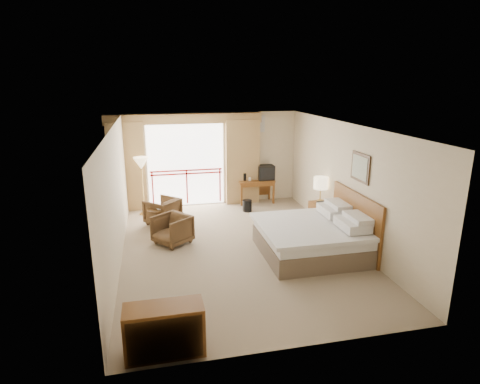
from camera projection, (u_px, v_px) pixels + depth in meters
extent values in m
plane|color=gray|center=(238.00, 248.00, 8.89)|extent=(7.00, 7.00, 0.00)
plane|color=white|center=(238.00, 126.00, 8.16)|extent=(7.00, 7.00, 0.00)
plane|color=beige|center=(213.00, 159.00, 11.81)|extent=(5.00, 0.00, 5.00)
plane|color=beige|center=(295.00, 260.00, 5.24)|extent=(5.00, 0.00, 5.00)
plane|color=beige|center=(116.00, 197.00, 8.00)|extent=(0.00, 7.00, 7.00)
plane|color=beige|center=(346.00, 183.00, 9.05)|extent=(0.00, 7.00, 7.00)
plane|color=white|center=(186.00, 165.00, 11.67)|extent=(2.40, 0.00, 2.40)
cube|color=#A6130E|center=(186.00, 174.00, 11.72)|extent=(2.09, 0.03, 0.04)
cube|color=#A6130E|center=(186.00, 170.00, 11.69)|extent=(2.09, 0.03, 0.04)
cube|color=#A6130E|center=(153.00, 189.00, 11.62)|extent=(0.04, 0.03, 1.00)
cube|color=#A6130E|center=(187.00, 187.00, 11.83)|extent=(0.04, 0.03, 1.00)
cube|color=#A6130E|center=(220.00, 185.00, 12.03)|extent=(0.04, 0.03, 1.00)
cube|color=olive|center=(127.00, 167.00, 11.19)|extent=(1.00, 0.26, 2.50)
cube|color=olive|center=(242.00, 162.00, 11.87)|extent=(1.00, 0.26, 2.50)
cube|color=olive|center=(185.00, 119.00, 11.20)|extent=(4.40, 0.22, 0.28)
cube|color=silver|center=(256.00, 124.00, 11.78)|extent=(0.50, 0.04, 0.50)
cube|color=brown|center=(310.00, 245.00, 8.58)|extent=(2.05, 2.00, 0.40)
cube|color=silver|center=(311.00, 232.00, 8.50)|extent=(2.01, 1.96, 0.22)
cube|color=silver|center=(309.00, 226.00, 8.45)|extent=(2.09, 2.06, 0.08)
cube|color=silver|center=(353.00, 224.00, 8.14)|extent=(0.50, 0.75, 0.18)
cube|color=silver|center=(333.00, 211.00, 8.99)|extent=(0.50, 0.75, 0.18)
cube|color=silver|center=(359.00, 218.00, 8.14)|extent=(0.40, 0.70, 0.14)
cube|color=silver|center=(339.00, 205.00, 8.98)|extent=(0.40, 0.70, 0.14)
cube|color=#623412|center=(355.00, 222.00, 8.67)|extent=(0.06, 2.10, 1.30)
cube|color=#322010|center=(360.00, 167.00, 8.34)|extent=(0.03, 0.72, 0.60)
cube|color=silver|center=(360.00, 168.00, 8.34)|extent=(0.01, 0.60, 0.48)
cube|color=#623412|center=(320.00, 215.00, 10.16)|extent=(0.46, 0.54, 0.62)
cylinder|color=tan|center=(320.00, 201.00, 10.11)|extent=(0.15, 0.15, 0.04)
cylinder|color=tan|center=(320.00, 193.00, 10.06)|extent=(0.03, 0.03, 0.38)
cylinder|color=#FFE5B2|center=(321.00, 183.00, 9.98)|extent=(0.36, 0.36, 0.30)
cube|color=black|center=(321.00, 203.00, 9.91)|extent=(0.21, 0.18, 0.08)
cube|color=#623412|center=(256.00, 181.00, 12.02)|extent=(1.07, 0.52, 0.04)
cube|color=#623412|center=(242.00, 195.00, 11.80)|extent=(0.05, 0.05, 0.66)
cube|color=#623412|center=(274.00, 193.00, 12.01)|extent=(0.05, 0.05, 0.66)
cube|color=#623412|center=(238.00, 191.00, 12.22)|extent=(0.05, 0.05, 0.66)
cube|color=#623412|center=(269.00, 189.00, 12.43)|extent=(0.05, 0.05, 0.66)
cube|color=#623412|center=(254.00, 188.00, 12.31)|extent=(0.99, 0.03, 0.49)
cube|color=#623412|center=(258.00, 185.00, 11.82)|extent=(0.99, 0.03, 0.11)
cube|color=black|center=(266.00, 172.00, 12.02)|extent=(0.48, 0.37, 0.44)
cube|color=black|center=(267.00, 174.00, 11.84)|extent=(0.44, 0.02, 0.35)
cylinder|color=black|center=(245.00, 177.00, 11.91)|extent=(0.13, 0.13, 0.23)
cylinder|color=white|center=(250.00, 179.00, 11.91)|extent=(0.08, 0.08, 0.11)
cylinder|color=black|center=(247.00, 206.00, 11.35)|extent=(0.34, 0.34, 0.32)
imported|color=#432C18|center=(163.00, 224.00, 10.40)|extent=(1.04, 1.04, 0.68)
imported|color=#432C18|center=(173.00, 243.00, 9.17)|extent=(1.02, 1.01, 0.67)
cylinder|color=#322010|center=(157.00, 210.00, 9.92)|extent=(0.47, 0.47, 0.04)
cylinder|color=#322010|center=(157.00, 219.00, 9.99)|extent=(0.06, 0.06, 0.47)
cylinder|color=#322010|center=(158.00, 228.00, 10.05)|extent=(0.34, 0.34, 0.03)
imported|color=white|center=(157.00, 209.00, 9.91)|extent=(0.21, 0.25, 0.02)
cylinder|color=tan|center=(145.00, 214.00, 11.15)|extent=(0.26, 0.26, 0.03)
cylinder|color=tan|center=(143.00, 190.00, 10.96)|extent=(0.03, 0.03, 1.39)
cone|color=#FFE5B2|center=(141.00, 163.00, 10.75)|extent=(0.41, 0.41, 0.33)
cube|color=#623412|center=(165.00, 330.00, 5.43)|extent=(1.07, 0.45, 0.71)
cube|color=#322010|center=(165.00, 340.00, 5.22)|extent=(0.98, 0.02, 0.63)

